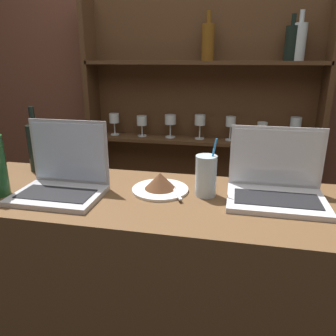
{
  "coord_description": "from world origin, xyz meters",
  "views": [
    {
      "loc": [
        0.22,
        -0.78,
        1.46
      ],
      "look_at": [
        -0.0,
        0.28,
        1.09
      ],
      "focal_mm": 35.0,
      "sensor_mm": 36.0,
      "label": 1
    }
  ],
  "objects_px": {
    "wine_bottle_dark": "(36,147)",
    "laptop_far": "(276,184)",
    "cake_plate": "(160,184)",
    "water_glass": "(206,176)",
    "laptop_near": "(62,178)"
  },
  "relations": [
    {
      "from": "wine_bottle_dark",
      "to": "laptop_far",
      "type": "bearing_deg",
      "value": -6.12
    },
    {
      "from": "laptop_far",
      "to": "wine_bottle_dark",
      "type": "xyz_separation_m",
      "value": [
        -0.98,
        0.1,
        0.05
      ]
    },
    {
      "from": "laptop_far",
      "to": "wine_bottle_dark",
      "type": "bearing_deg",
      "value": 173.88
    },
    {
      "from": "laptop_far",
      "to": "cake_plate",
      "type": "xyz_separation_m",
      "value": [
        -0.4,
        -0.02,
        -0.02
      ]
    },
    {
      "from": "cake_plate",
      "to": "water_glass",
      "type": "bearing_deg",
      "value": -1.67
    },
    {
      "from": "water_glass",
      "to": "laptop_near",
      "type": "bearing_deg",
      "value": -170.17
    },
    {
      "from": "laptop_near",
      "to": "wine_bottle_dark",
      "type": "height_order",
      "value": "wine_bottle_dark"
    },
    {
      "from": "cake_plate",
      "to": "water_glass",
      "type": "relative_size",
      "value": 0.99
    },
    {
      "from": "water_glass",
      "to": "wine_bottle_dark",
      "type": "bearing_deg",
      "value": 170.27
    },
    {
      "from": "laptop_near",
      "to": "water_glass",
      "type": "height_order",
      "value": "laptop_near"
    },
    {
      "from": "cake_plate",
      "to": "wine_bottle_dark",
      "type": "height_order",
      "value": "wine_bottle_dark"
    },
    {
      "from": "laptop_near",
      "to": "wine_bottle_dark",
      "type": "bearing_deg",
      "value": 137.75
    },
    {
      "from": "cake_plate",
      "to": "wine_bottle_dark",
      "type": "xyz_separation_m",
      "value": [
        -0.57,
        0.12,
        0.08
      ]
    },
    {
      "from": "laptop_far",
      "to": "cake_plate",
      "type": "height_order",
      "value": "laptop_far"
    },
    {
      "from": "laptop_near",
      "to": "cake_plate",
      "type": "height_order",
      "value": "laptop_near"
    }
  ]
}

